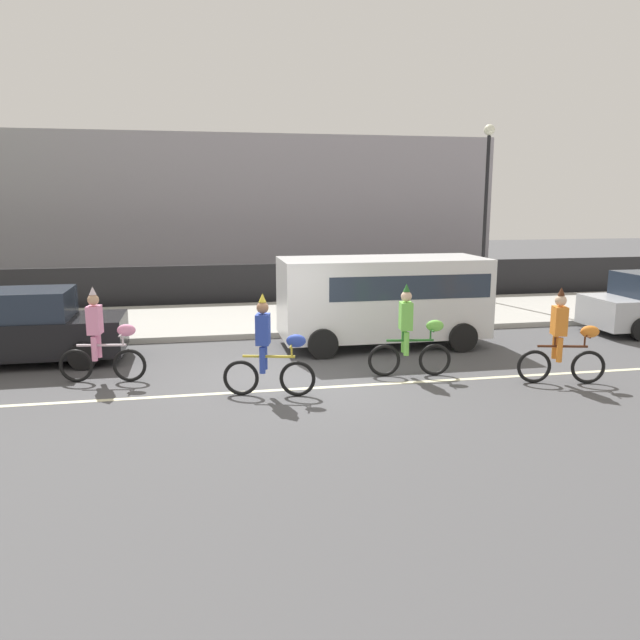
% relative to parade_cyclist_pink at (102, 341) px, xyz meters
% --- Properties ---
extents(ground_plane, '(80.00, 80.00, 0.00)m').
position_rel_parade_cyclist_pink_xyz_m(ground_plane, '(3.74, -0.73, -0.84)').
color(ground_plane, '#4C4C4F').
extents(road_centre_line, '(36.00, 0.14, 0.01)m').
position_rel_parade_cyclist_pink_xyz_m(road_centre_line, '(3.74, -1.23, -0.84)').
color(road_centre_line, beige).
rests_on(road_centre_line, ground).
extents(sidewalk_curb, '(60.00, 5.00, 0.15)m').
position_rel_parade_cyclist_pink_xyz_m(sidewalk_curb, '(3.74, 5.77, -0.77)').
color(sidewalk_curb, '#ADAAA3').
rests_on(sidewalk_curb, ground).
extents(fence_line, '(40.00, 0.08, 1.40)m').
position_rel_parade_cyclist_pink_xyz_m(fence_line, '(3.74, 8.67, -0.14)').
color(fence_line, black).
rests_on(fence_line, ground).
extents(building_backdrop, '(28.00, 8.00, 6.20)m').
position_rel_parade_cyclist_pink_xyz_m(building_backdrop, '(0.65, 17.27, 2.26)').
color(building_backdrop, '#99939E').
rests_on(building_backdrop, ground).
extents(parade_cyclist_pink, '(1.71, 0.52, 1.92)m').
position_rel_parade_cyclist_pink_xyz_m(parade_cyclist_pink, '(0.00, 0.00, 0.00)').
color(parade_cyclist_pink, black).
rests_on(parade_cyclist_pink, ground).
extents(parade_cyclist_cobalt, '(1.68, 0.59, 1.92)m').
position_rel_parade_cyclist_pink_xyz_m(parade_cyclist_cobalt, '(3.14, -1.53, 0.00)').
color(parade_cyclist_cobalt, black).
rests_on(parade_cyclist_cobalt, ground).
extents(parade_cyclist_lime, '(1.71, 0.52, 1.92)m').
position_rel_parade_cyclist_pink_xyz_m(parade_cyclist_lime, '(6.13, -0.76, 0.00)').
color(parade_cyclist_lime, black).
rests_on(parade_cyclist_lime, ground).
extents(parade_cyclist_orange, '(1.69, 0.58, 1.92)m').
position_rel_parade_cyclist_pink_xyz_m(parade_cyclist_orange, '(8.89, -1.85, 0.00)').
color(parade_cyclist_orange, black).
rests_on(parade_cyclist_orange, ground).
extents(parked_van_white, '(5.00, 2.22, 2.18)m').
position_rel_parade_cyclist_pink_xyz_m(parked_van_white, '(6.41, 1.97, 0.44)').
color(parked_van_white, white).
rests_on(parked_van_white, ground).
extents(parked_car_black, '(4.10, 1.92, 1.64)m').
position_rel_parade_cyclist_pink_xyz_m(parked_car_black, '(-1.86, 1.88, -0.06)').
color(parked_car_black, black).
rests_on(parked_car_black, ground).
extents(street_lamp_post, '(0.36, 0.36, 5.86)m').
position_rel_parade_cyclist_pink_xyz_m(street_lamp_post, '(11.53, 7.30, 3.15)').
color(street_lamp_post, black).
rests_on(street_lamp_post, sidewalk_curb).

